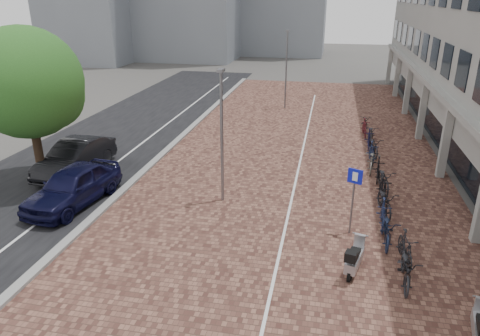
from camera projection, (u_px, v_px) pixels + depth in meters
name	position (u px, v px, depth m)	size (l,w,h in m)	color
ground	(200.00, 278.00, 13.49)	(140.00, 140.00, 0.00)	#474442
plaza_brick	(298.00, 153.00, 24.05)	(14.50, 42.00, 0.04)	brown
street_asphalt	(111.00, 141.00, 26.11)	(8.00, 50.00, 0.03)	black
curb	(174.00, 144.00, 25.35)	(0.35, 42.00, 0.14)	gray
lane_line	(143.00, 142.00, 25.73)	(0.12, 44.00, 0.00)	white
parking_line	(302.00, 153.00, 24.00)	(0.10, 30.00, 0.00)	white
car_navy	(73.00, 186.00, 17.99)	(1.90, 4.71, 1.61)	black
car_dark	(75.00, 157.00, 21.20)	(1.67, 4.78, 1.57)	black
scooter_front	(355.00, 257.00, 13.62)	(0.49, 1.56, 1.07)	#A9A9AE
parking_sign	(354.00, 191.00, 15.40)	(0.49, 0.26, 2.51)	slate
lamp_near	(222.00, 139.00, 17.58)	(0.12, 0.12, 5.40)	slate
lamp_far	(286.00, 71.00, 32.50)	(0.12, 0.12, 5.60)	slate
street_tree	(31.00, 86.00, 18.96)	(4.76, 4.76, 6.93)	#382619
bike_row	(378.00, 169.00, 20.45)	(1.25, 18.11, 1.05)	black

